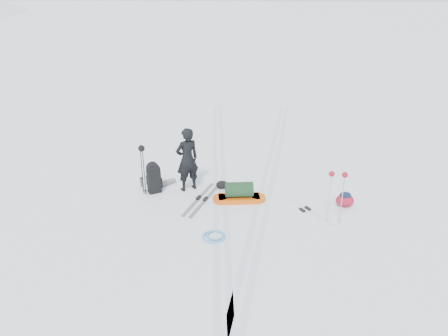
{
  "coord_description": "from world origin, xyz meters",
  "views": [
    {
      "loc": [
        0.59,
        -10.03,
        5.36
      ],
      "look_at": [
        0.1,
        -0.02,
        0.95
      ],
      "focal_mm": 35.0,
      "sensor_mm": 36.0,
      "label": 1
    }
  ],
  "objects_px": {
    "pulk_sled": "(239,194)",
    "expedition_rucksack": "(156,178)",
    "skier": "(187,160)",
    "ski_poles_black": "(142,154)"
  },
  "relations": [
    {
      "from": "pulk_sled",
      "to": "ski_poles_black",
      "type": "xyz_separation_m",
      "value": [
        -2.53,
        0.28,
        0.94
      ]
    },
    {
      "from": "expedition_rucksack",
      "to": "pulk_sled",
      "type": "bearing_deg",
      "value": -39.41
    },
    {
      "from": "pulk_sled",
      "to": "ski_poles_black",
      "type": "bearing_deg",
      "value": 167.7
    },
    {
      "from": "skier",
      "to": "expedition_rucksack",
      "type": "height_order",
      "value": "skier"
    },
    {
      "from": "skier",
      "to": "pulk_sled",
      "type": "xyz_separation_m",
      "value": [
        1.4,
        -0.61,
        -0.68
      ]
    },
    {
      "from": "pulk_sled",
      "to": "expedition_rucksack",
      "type": "relative_size",
      "value": 1.6
    },
    {
      "from": "skier",
      "to": "pulk_sled",
      "type": "relative_size",
      "value": 1.26
    },
    {
      "from": "pulk_sled",
      "to": "expedition_rucksack",
      "type": "bearing_deg",
      "value": 162.48
    },
    {
      "from": "skier",
      "to": "ski_poles_black",
      "type": "bearing_deg",
      "value": -15.58
    },
    {
      "from": "skier",
      "to": "ski_poles_black",
      "type": "height_order",
      "value": "skier"
    }
  ]
}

